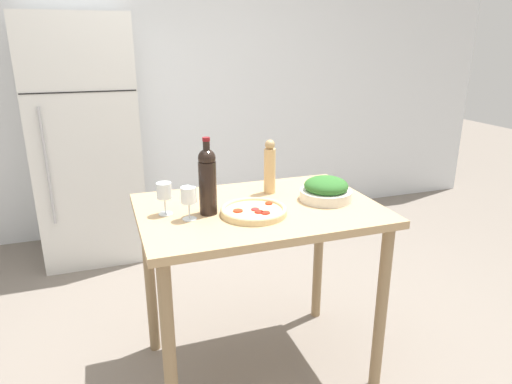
# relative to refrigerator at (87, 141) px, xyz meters

# --- Properties ---
(ground_plane) EXTENTS (14.00, 14.00, 0.00)m
(ground_plane) POSITION_rel_refrigerator_xyz_m (0.77, -1.78, -0.92)
(ground_plane) COLOR slate
(wall_back) EXTENTS (6.40, 0.06, 2.60)m
(wall_back) POSITION_rel_refrigerator_xyz_m (0.77, 0.40, 0.38)
(wall_back) COLOR silver
(wall_back) RESTS_ON ground_plane
(refrigerator) EXTENTS (0.76, 0.73, 1.84)m
(refrigerator) POSITION_rel_refrigerator_xyz_m (0.00, 0.00, 0.00)
(refrigerator) COLOR silver
(refrigerator) RESTS_ON ground_plane
(prep_counter) EXTENTS (1.12, 0.78, 0.91)m
(prep_counter) POSITION_rel_refrigerator_xyz_m (0.77, -1.78, -0.14)
(prep_counter) COLOR tan
(prep_counter) RESTS_ON ground_plane
(wine_bottle) EXTENTS (0.08, 0.08, 0.35)m
(wine_bottle) POSITION_rel_refrigerator_xyz_m (0.53, -1.79, 0.15)
(wine_bottle) COLOR black
(wine_bottle) RESTS_ON prep_counter
(wine_glass_near) EXTENTS (0.07, 0.07, 0.15)m
(wine_glass_near) POSITION_rel_refrigerator_xyz_m (0.43, -1.83, 0.09)
(wine_glass_near) COLOR silver
(wine_glass_near) RESTS_ON prep_counter
(wine_glass_far) EXTENTS (0.07, 0.07, 0.15)m
(wine_glass_far) POSITION_rel_refrigerator_xyz_m (0.34, -1.74, 0.09)
(wine_glass_far) COLOR silver
(wine_glass_far) RESTS_ON prep_counter
(pepper_mill) EXTENTS (0.06, 0.06, 0.28)m
(pepper_mill) POSITION_rel_refrigerator_xyz_m (0.90, -1.60, 0.12)
(pepper_mill) COLOR tan
(pepper_mill) RESTS_ON prep_counter
(salad_bowl) EXTENTS (0.25, 0.25, 0.12)m
(salad_bowl) POSITION_rel_refrigerator_xyz_m (1.12, -1.80, 0.04)
(salad_bowl) COLOR silver
(salad_bowl) RESTS_ON prep_counter
(homemade_pizza) EXTENTS (0.30, 0.30, 0.03)m
(homemade_pizza) POSITION_rel_refrigerator_xyz_m (0.72, -1.87, 0.00)
(homemade_pizza) COLOR #DBC189
(homemade_pizza) RESTS_ON prep_counter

